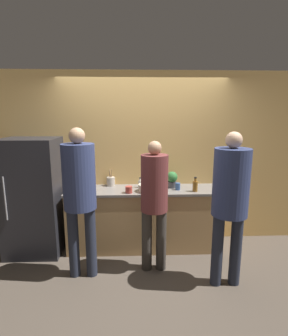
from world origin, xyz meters
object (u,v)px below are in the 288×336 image
object	(u,v)px
cup_red	(129,190)
person_right	(230,194)
utensil_crock	(111,181)
cup_blue	(178,186)
person_center	(154,196)
refrigerator	(34,196)
bottle_clear	(140,184)
potted_plant	(172,179)
bottle_red	(76,184)
fruit_bowl	(150,188)
person_left	(80,189)
bottle_amber	(195,186)

from	to	relation	value
cup_red	person_right	bearing A→B (deg)	-33.17
utensil_crock	cup_blue	xyz separation A→B (m)	(0.98, -0.26, -0.02)
person_center	person_right	size ratio (longest dim) A/B	0.93
cup_blue	refrigerator	bearing A→B (deg)	179.71
bottle_clear	potted_plant	xyz separation A→B (m)	(0.47, -0.02, 0.07)
utensil_crock	cup_blue	world-z (taller)	utensil_crock
bottle_red	potted_plant	xyz separation A→B (m)	(1.40, 0.04, 0.05)
cup_blue	fruit_bowl	bearing A→B (deg)	-171.36
potted_plant	person_right	bearing A→B (deg)	-63.23
person_left	utensil_crock	distance (m)	0.95
fruit_bowl	bottle_amber	bearing A→B (deg)	-2.63
person_right	bottle_amber	size ratio (longest dim) A/B	8.66
person_right	cup_blue	distance (m)	0.99
utensil_crock	person_left	bearing A→B (deg)	-107.51
bottle_clear	bottle_red	world-z (taller)	bottle_red
refrigerator	bottle_amber	xyz separation A→B (m)	(2.29, -0.10, 0.16)
person_center	bottle_red	distance (m)	1.25
person_right	cup_red	bearing A→B (deg)	146.83
person_center	bottle_clear	size ratio (longest dim) A/B	11.02
refrigerator	fruit_bowl	world-z (taller)	refrigerator
bottle_red	cup_blue	distance (m)	1.48
bottle_amber	bottle_red	bearing A→B (deg)	174.16
utensil_crock	person_center	bearing A→B (deg)	-52.88
person_center	bottle_red	bearing A→B (deg)	150.55
person_left	person_center	bearing A→B (deg)	6.57
person_right	utensil_crock	world-z (taller)	person_right
person_left	utensil_crock	size ratio (longest dim) A/B	7.17
person_center	utensil_crock	size ratio (longest dim) A/B	6.52
person_center	utensil_crock	xyz separation A→B (m)	(-0.60, 0.80, -0.00)
fruit_bowl	cup_red	size ratio (longest dim) A/B	3.24
refrigerator	utensil_crock	world-z (taller)	refrigerator
refrigerator	bottle_amber	size ratio (longest dim) A/B	7.99
person_left	person_right	size ratio (longest dim) A/B	1.02
potted_plant	fruit_bowl	bearing A→B (deg)	-151.27
utensil_crock	bottle_clear	distance (m)	0.46
person_left	cup_red	xyz separation A→B (m)	(0.56, 0.51, -0.16)
refrigerator	person_center	bearing A→B (deg)	-18.00
person_center	potted_plant	xyz separation A→B (m)	(0.31, 0.66, 0.06)
cup_red	potted_plant	distance (m)	0.69
cup_red	person_left	bearing A→B (deg)	-138.07
cup_blue	person_right	bearing A→B (deg)	-63.51
bottle_red	cup_red	xyz separation A→B (m)	(0.77, -0.21, -0.04)
person_center	potted_plant	world-z (taller)	person_center
utensil_crock	cup_blue	bearing A→B (deg)	-14.90
fruit_bowl	bottle_amber	distance (m)	0.64
utensil_crock	cup_red	world-z (taller)	utensil_crock
refrigerator	bottle_amber	world-z (taller)	refrigerator
utensil_crock	bottle_red	xyz separation A→B (m)	(-0.49, -0.18, 0.01)
person_right	bottle_red	bearing A→B (deg)	153.41
person_left	utensil_crock	xyz separation A→B (m)	(0.28, 0.90, -0.14)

